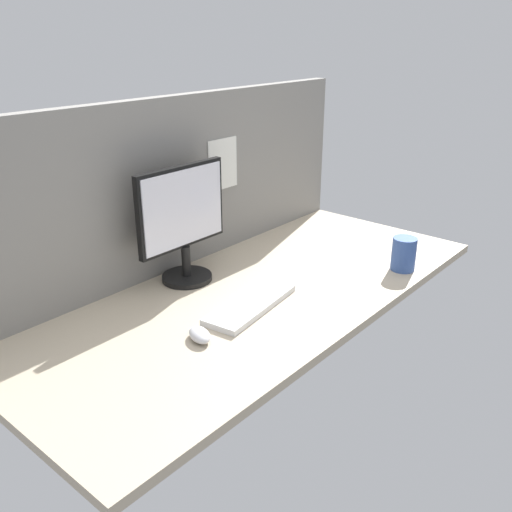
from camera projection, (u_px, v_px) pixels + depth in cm
name	position (u px, v px, depth cm)	size (l,w,h in cm)	color
ground_plane	(256.00, 294.00, 192.64)	(180.00, 80.00, 3.00)	tan
cubicle_wall_back	(178.00, 184.00, 202.53)	(180.00, 5.50, 62.82)	gray
monitor	(183.00, 220.00, 191.63)	(37.67, 18.00, 41.56)	black
keyboard	(250.00, 304.00, 179.97)	(37.00, 13.00, 2.00)	silver
mouse	(200.00, 335.00, 160.82)	(5.60, 9.60, 3.40)	silver
mug_ceramic_blue	(404.00, 254.00, 206.03)	(13.06, 8.97, 12.64)	#38569E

